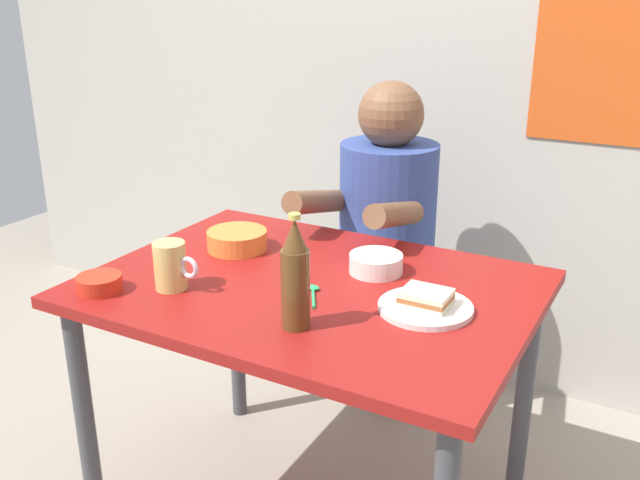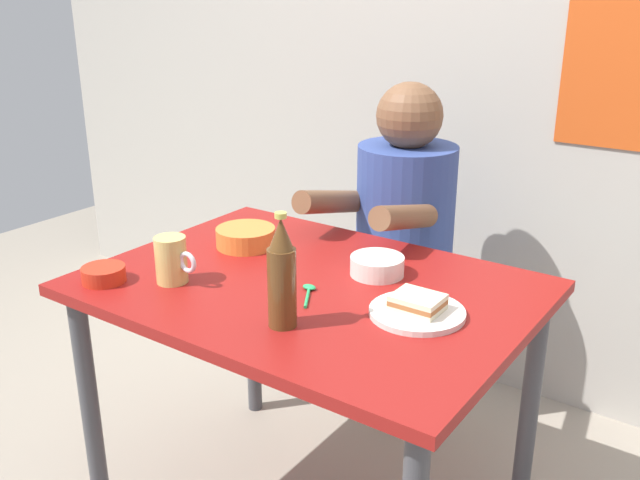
% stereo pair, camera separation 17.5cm
% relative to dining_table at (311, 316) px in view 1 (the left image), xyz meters
% --- Properties ---
extents(wall_back, '(4.40, 0.09, 2.60)m').
position_rel_dining_table_xyz_m(wall_back, '(0.00, 1.05, 0.65)').
color(wall_back, '#ADA89E').
rests_on(wall_back, ground).
extents(dining_table, '(1.10, 0.80, 0.74)m').
position_rel_dining_table_xyz_m(dining_table, '(0.00, 0.00, 0.00)').
color(dining_table, maroon).
rests_on(dining_table, ground).
extents(stool, '(0.34, 0.34, 0.45)m').
position_rel_dining_table_xyz_m(stool, '(-0.07, 0.63, -0.30)').
color(stool, '#4C4C51').
rests_on(stool, ground).
extents(person_seated, '(0.33, 0.56, 0.72)m').
position_rel_dining_table_xyz_m(person_seated, '(-0.07, 0.62, 0.12)').
color(person_seated, '#33478C').
rests_on(person_seated, stool).
extents(plate_orange, '(0.22, 0.22, 0.01)m').
position_rel_dining_table_xyz_m(plate_orange, '(0.31, -0.01, 0.10)').
color(plate_orange, silver).
rests_on(plate_orange, dining_table).
extents(sandwich, '(0.11, 0.09, 0.04)m').
position_rel_dining_table_xyz_m(sandwich, '(0.31, -0.01, 0.13)').
color(sandwich, beige).
rests_on(sandwich, plate_orange).
extents(beer_mug, '(0.13, 0.08, 0.12)m').
position_rel_dining_table_xyz_m(beer_mug, '(-0.28, -0.19, 0.15)').
color(beer_mug, '#D1BC66').
rests_on(beer_mug, dining_table).
extents(beer_bottle, '(0.06, 0.06, 0.26)m').
position_rel_dining_table_xyz_m(beer_bottle, '(0.09, -0.22, 0.21)').
color(beer_bottle, '#593819').
rests_on(beer_bottle, dining_table).
extents(soup_bowl_orange, '(0.17, 0.17, 0.05)m').
position_rel_dining_table_xyz_m(soup_bowl_orange, '(-0.30, 0.11, 0.12)').
color(soup_bowl_orange, orange).
rests_on(soup_bowl_orange, dining_table).
extents(rice_bowl_white, '(0.14, 0.14, 0.05)m').
position_rel_dining_table_xyz_m(rice_bowl_white, '(0.11, 0.14, 0.12)').
color(rice_bowl_white, silver).
rests_on(rice_bowl_white, dining_table).
extents(sauce_bowl_chili, '(0.11, 0.11, 0.04)m').
position_rel_dining_table_xyz_m(sauce_bowl_chili, '(-0.43, -0.29, 0.12)').
color(sauce_bowl_chili, red).
rests_on(sauce_bowl_chili, dining_table).
extents(spoon, '(0.08, 0.11, 0.01)m').
position_rel_dining_table_xyz_m(spoon, '(0.04, -0.05, 0.10)').
color(spoon, '#26A559').
rests_on(spoon, dining_table).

